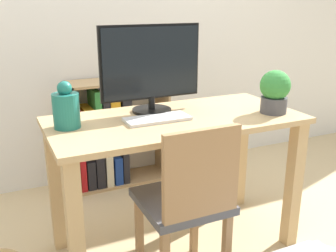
% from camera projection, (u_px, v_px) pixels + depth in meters
% --- Properties ---
extents(ground_plane, '(10.00, 10.00, 0.00)m').
position_uv_depth(ground_plane, '(175.00, 244.00, 2.30)').
color(ground_plane, '#CCB284').
extents(wall_back, '(8.00, 0.05, 2.60)m').
position_uv_depth(wall_back, '(110.00, 9.00, 2.87)').
color(wall_back, silver).
rests_on(wall_back, ground_plane).
extents(desk, '(1.33, 0.63, 0.78)m').
position_uv_depth(desk, '(176.00, 145.00, 2.11)').
color(desk, tan).
rests_on(desk, ground_plane).
extents(monitor, '(0.56, 0.21, 0.47)m').
position_uv_depth(monitor, '(151.00, 66.00, 2.09)').
color(monitor, black).
rests_on(monitor, desk).
extents(keyboard, '(0.34, 0.14, 0.02)m').
position_uv_depth(keyboard, '(157.00, 119.00, 2.01)').
color(keyboard, silver).
rests_on(keyboard, desk).
extents(vase, '(0.13, 0.13, 0.23)m').
position_uv_depth(vase, '(66.00, 108.00, 1.87)').
color(vase, '#1E7266').
rests_on(vase, desk).
extents(potted_plant, '(0.16, 0.16, 0.23)m').
position_uv_depth(potted_plant, '(275.00, 91.00, 2.11)').
color(potted_plant, '#4C4C51').
rests_on(potted_plant, desk).
extents(chair, '(0.40, 0.40, 0.86)m').
position_uv_depth(chair, '(188.00, 200.00, 1.83)').
color(chair, '#4C4C51').
rests_on(chair, ground_plane).
extents(bookshelf, '(0.73, 0.28, 0.81)m').
position_uv_depth(bookshelf, '(107.00, 137.00, 2.96)').
color(bookshelf, tan).
rests_on(bookshelf, ground_plane).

